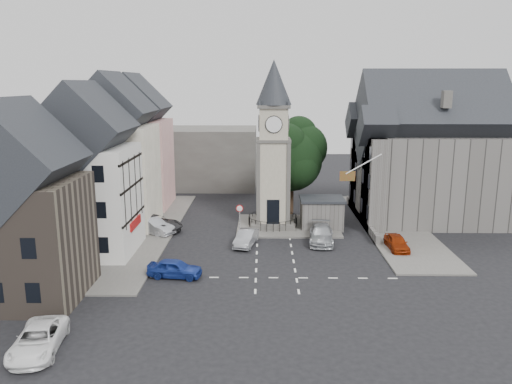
{
  "coord_description": "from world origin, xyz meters",
  "views": [
    {
      "loc": [
        -0.99,
        -40.15,
        14.13
      ],
      "look_at": [
        -1.64,
        5.0,
        4.19
      ],
      "focal_mm": 35.0,
      "sensor_mm": 36.0,
      "label": 1
    }
  ],
  "objects_px": {
    "car_west_blue": "(175,268)",
    "stone_shelter": "(322,213)",
    "pedestrian": "(383,224)",
    "car_east_red": "(397,242)",
    "clock_tower": "(273,146)"
  },
  "relations": [
    {
      "from": "clock_tower",
      "to": "car_west_blue",
      "type": "height_order",
      "value": "clock_tower"
    },
    {
      "from": "car_west_blue",
      "to": "stone_shelter",
      "type": "bearing_deg",
      "value": -36.12
    },
    {
      "from": "car_east_red",
      "to": "pedestrian",
      "type": "height_order",
      "value": "pedestrian"
    },
    {
      "from": "car_east_red",
      "to": "car_west_blue",
      "type": "bearing_deg",
      "value": -161.56
    },
    {
      "from": "stone_shelter",
      "to": "car_west_blue",
      "type": "bearing_deg",
      "value": -133.51
    },
    {
      "from": "car_west_blue",
      "to": "pedestrian",
      "type": "distance_m",
      "value": 21.56
    },
    {
      "from": "pedestrian",
      "to": "car_east_red",
      "type": "bearing_deg",
      "value": 46.37
    },
    {
      "from": "clock_tower",
      "to": "car_east_red",
      "type": "relative_size",
      "value": 4.2
    },
    {
      "from": "clock_tower",
      "to": "pedestrian",
      "type": "height_order",
      "value": "clock_tower"
    },
    {
      "from": "stone_shelter",
      "to": "car_west_blue",
      "type": "relative_size",
      "value": 1.06
    },
    {
      "from": "pedestrian",
      "to": "clock_tower",
      "type": "bearing_deg",
      "value": -52.28
    },
    {
      "from": "car_east_red",
      "to": "pedestrian",
      "type": "bearing_deg",
      "value": 88.15
    },
    {
      "from": "clock_tower",
      "to": "car_west_blue",
      "type": "distance_m",
      "value": 17.1
    },
    {
      "from": "stone_shelter",
      "to": "car_west_blue",
      "type": "distance_m",
      "value": 17.89
    },
    {
      "from": "clock_tower",
      "to": "car_east_red",
      "type": "bearing_deg",
      "value": -33.62
    }
  ]
}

